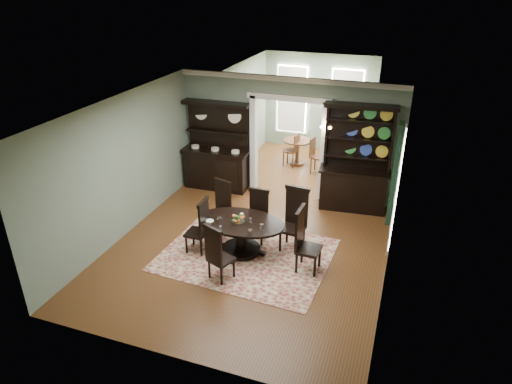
# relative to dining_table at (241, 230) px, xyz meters

# --- Properties ---
(room) EXTENTS (5.51, 6.01, 3.01)m
(room) POSITION_rel_dining_table_xyz_m (0.12, 0.03, 1.08)
(room) COLOR brown
(room) RESTS_ON ground
(parlor) EXTENTS (3.51, 3.50, 3.01)m
(parlor) POSITION_rel_dining_table_xyz_m (0.12, 5.52, 1.02)
(parlor) COLOR brown
(parlor) RESTS_ON ground
(doorway_trim) EXTENTS (2.08, 0.25, 2.57)m
(doorway_trim) POSITION_rel_dining_table_xyz_m (0.12, 2.99, 1.12)
(doorway_trim) COLOR silver
(doorway_trim) RESTS_ON floor
(right_window) EXTENTS (0.15, 1.47, 2.12)m
(right_window) POSITION_rel_dining_table_xyz_m (2.81, 0.92, 1.11)
(right_window) COLOR white
(right_window) RESTS_ON wall_right
(wall_sconce) EXTENTS (0.27, 0.21, 0.21)m
(wall_sconce) POSITION_rel_dining_table_xyz_m (1.07, 2.84, 1.40)
(wall_sconce) COLOR gold
(wall_sconce) RESTS_ON back_wall_right
(rug) EXTENTS (3.42, 2.74, 0.01)m
(rug) POSITION_rel_dining_table_xyz_m (0.15, -0.09, -0.49)
(rug) COLOR maroon
(rug) RESTS_ON floor
(dining_table) EXTENTS (1.80, 1.67, 0.71)m
(dining_table) POSITION_rel_dining_table_xyz_m (0.00, 0.00, 0.00)
(dining_table) COLOR black
(dining_table) RESTS_ON rug
(centerpiece) EXTENTS (1.23, 0.79, 0.20)m
(centerpiece) POSITION_rel_dining_table_xyz_m (-0.01, -0.08, 0.27)
(centerpiece) COLOR white
(centerpiece) RESTS_ON dining_table
(chair_far_left) EXTENTS (0.54, 0.52, 1.19)m
(chair_far_left) POSITION_rel_dining_table_xyz_m (-0.71, 0.65, 0.13)
(chair_far_left) COLOR black
(chair_far_left) RESTS_ON rug
(chair_far_mid) EXTENTS (0.44, 0.42, 1.15)m
(chair_far_mid) POSITION_rel_dining_table_xyz_m (0.16, 0.59, 0.11)
(chair_far_mid) COLOR black
(chair_far_mid) RESTS_ON rug
(chair_far_right) EXTENTS (0.54, 0.52, 1.34)m
(chair_far_right) POSITION_rel_dining_table_xyz_m (0.97, 0.55, 0.21)
(chair_far_right) COLOR black
(chair_far_right) RESTS_ON rug
(chair_end_left) EXTENTS (0.42, 0.46, 1.18)m
(chair_end_left) POSITION_rel_dining_table_xyz_m (-0.76, -0.27, 0.13)
(chair_end_left) COLOR black
(chair_end_left) RESTS_ON rug
(chair_end_right) EXTENTS (0.47, 0.50, 1.29)m
(chair_end_right) POSITION_rel_dining_table_xyz_m (1.33, -0.17, 0.19)
(chair_end_right) COLOR black
(chair_end_right) RESTS_ON rug
(chair_near) EXTENTS (0.55, 0.54, 1.17)m
(chair_near) POSITION_rel_dining_table_xyz_m (-0.06, -1.05, 0.12)
(chair_near) COLOR black
(chair_near) RESTS_ON rug
(sideboard) EXTENTS (1.75, 0.66, 2.29)m
(sideboard) POSITION_rel_dining_table_xyz_m (-1.72, 2.72, 0.30)
(sideboard) COLOR black
(sideboard) RESTS_ON floor
(welsh_dresser) EXTENTS (1.68, 0.75, 2.55)m
(welsh_dresser) POSITION_rel_dining_table_xyz_m (1.84, 2.71, 0.43)
(welsh_dresser) COLOR black
(welsh_dresser) RESTS_ON floor
(parlor_table) EXTENTS (0.82, 0.82, 0.75)m
(parlor_table) POSITION_rel_dining_table_xyz_m (-0.13, 4.97, 0.00)
(parlor_table) COLOR #522C17
(parlor_table) RESTS_ON parlor_floor
(parlor_chair_left) EXTENTS (0.44, 0.43, 1.00)m
(parlor_chair_left) POSITION_rel_dining_table_xyz_m (-0.22, 4.76, 0.04)
(parlor_chair_left) COLOR #522C17
(parlor_chair_left) RESTS_ON parlor_floor
(parlor_chair_right) EXTENTS (0.45, 0.44, 1.02)m
(parlor_chair_right) POSITION_rel_dining_table_xyz_m (0.53, 4.52, 0.05)
(parlor_chair_right) COLOR #522C17
(parlor_chair_right) RESTS_ON parlor_floor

